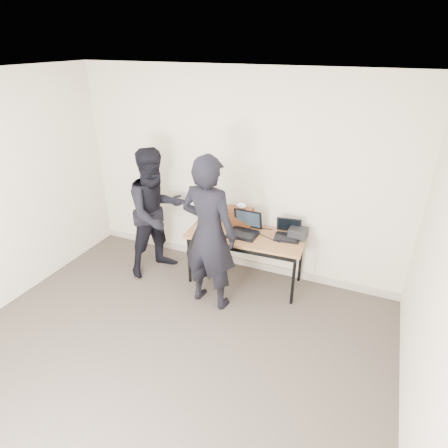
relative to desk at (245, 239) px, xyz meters
The scene contains 13 objects.
room 2.00m from the desk, 98.88° to the right, with size 4.60×4.60×2.80m.
desk is the anchor object (origin of this frame).
laptop_beige 0.53m from the desk, behind, with size 0.28×0.27×0.22m.
laptop_center 0.13m from the desk, 128.85° to the left, with size 0.38×0.37×0.29m.
laptop_right 0.54m from the desk, 17.05° to the left, with size 0.35×0.34×0.23m.
leather_satchel 0.34m from the desk, 128.36° to the left, with size 0.37×0.20×0.25m.
tissue 0.44m from the desk, 123.01° to the left, with size 0.13×0.10×0.08m, color white.
equipment_box 0.67m from the desk, 16.96° to the left, with size 0.22×0.19×0.13m, color black.
power_brick 0.29m from the desk, 142.70° to the right, with size 0.07×0.04×0.03m, color black.
cables 0.08m from the desk, ahead, with size 1.15×0.48×0.01m.
person_typist 0.68m from the desk, 114.16° to the right, with size 0.69×0.45×1.90m, color black.
person_observer 1.24m from the desk, behind, with size 0.86×0.67×1.76m, color black.
baseboard 0.77m from the desk, 127.66° to the left, with size 4.50×0.03×0.10m, color #A89B8B.
Camera 1 is at (1.70, -2.11, 2.97)m, focal length 30.00 mm.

